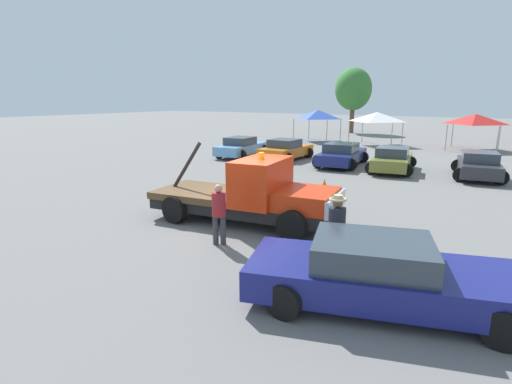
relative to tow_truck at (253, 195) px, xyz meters
The scene contains 15 objects.
ground_plane 0.98m from the tow_truck, behind, with size 160.00×160.00×0.00m, color slate.
tow_truck is the anchor object (origin of this frame).
foreground_car 5.81m from the tow_truck, 31.85° to the right, with size 5.56×3.47×1.34m.
person_near_truck 4.12m from the tow_truck, 29.51° to the right, with size 0.40×0.40×1.82m.
person_at_hood 2.13m from the tow_truck, 82.64° to the right, with size 0.38×0.38×1.69m.
parked_car_skyblue 14.86m from the tow_truck, 126.17° to the left, with size 2.64×4.74×1.34m.
parked_car_orange 13.56m from the tow_truck, 114.18° to the left, with size 2.48×4.26×1.34m.
parked_car_navy 12.26m from the tow_truck, 97.91° to the left, with size 2.86×4.92×1.34m.
parked_car_olive 11.87m from the tow_truck, 83.57° to the left, with size 2.80×4.53×1.34m.
parked_car_charcoal 13.37m from the tow_truck, 65.99° to the left, with size 2.77×4.44×1.34m.
canopy_tent_blue 25.44m from the tow_truck, 109.65° to the left, with size 3.31×3.31×2.83m.
canopy_tent_white 23.78m from the tow_truck, 97.32° to the left, with size 3.55×3.55×2.74m.
canopy_tent_red 24.90m from the tow_truck, 80.41° to the left, with size 3.40×3.40×2.72m.
tree_left 35.38m from the tow_truck, 104.64° to the left, with size 4.01×4.01×7.16m.
traffic_cone 5.42m from the tow_truck, 88.53° to the left, with size 0.40×0.40×0.55m.
Camera 1 is at (7.07, -10.22, 3.94)m, focal length 28.00 mm.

